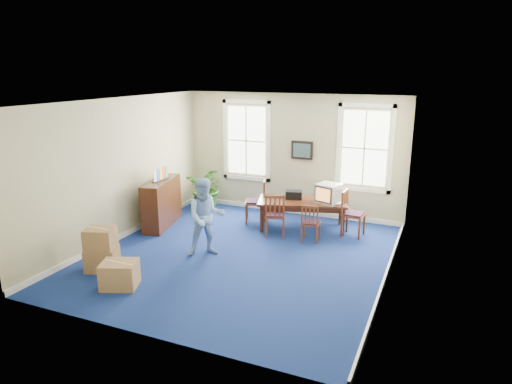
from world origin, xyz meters
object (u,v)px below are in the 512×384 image
at_px(man, 206,217).
at_px(potted_plant, 207,188).
at_px(credenza, 162,202).
at_px(crt_tv, 329,193).
at_px(cardboard_boxes, 114,248).
at_px(conference_table, 302,214).
at_px(chair_near_left, 275,214).

bearing_deg(man, potted_plant, 83.16).
bearing_deg(credenza, crt_tv, 4.34).
relative_size(credenza, cardboard_boxes, 0.99).
distance_m(conference_table, crt_tv, 0.86).
bearing_deg(credenza, man, -44.53).
bearing_deg(crt_tv, cardboard_boxes, -113.29).
bearing_deg(potted_plant, credenza, -102.74).
height_order(crt_tv, credenza, credenza).
height_order(crt_tv, cardboard_boxes, crt_tv).
height_order(conference_table, credenza, credenza).
bearing_deg(man, conference_table, 24.55).
distance_m(crt_tv, cardboard_boxes, 5.00).
xyz_separation_m(conference_table, crt_tv, (0.63, 0.05, 0.59)).
bearing_deg(chair_near_left, potted_plant, -44.80).
bearing_deg(potted_plant, cardboard_boxes, -86.39).
bearing_deg(credenza, potted_plant, 64.62).
height_order(chair_near_left, cardboard_boxes, chair_near_left).
bearing_deg(cardboard_boxes, credenza, 104.09).
xyz_separation_m(chair_near_left, potted_plant, (-2.47, 1.24, 0.10)).
bearing_deg(potted_plant, crt_tv, -7.50).
distance_m(man, potted_plant, 3.25).
height_order(credenza, potted_plant, same).
bearing_deg(potted_plant, man, -61.54).
relative_size(potted_plant, cardboard_boxes, 0.78).
bearing_deg(potted_plant, conference_table, -10.01).
height_order(potted_plant, cardboard_boxes, potted_plant).
bearing_deg(crt_tv, chair_near_left, -126.17).
bearing_deg(man, crt_tv, 14.97).
xyz_separation_m(conference_table, cardboard_boxes, (-2.64, -3.70, 0.09)).
height_order(conference_table, crt_tv, crt_tv).
bearing_deg(cardboard_boxes, conference_table, 54.47).
height_order(chair_near_left, credenza, credenza).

